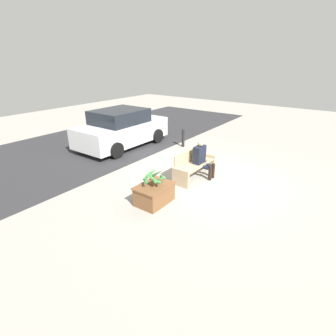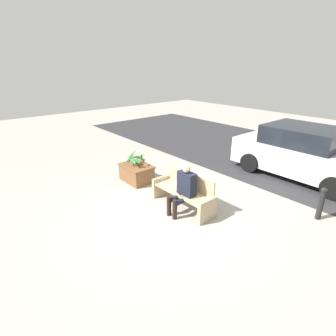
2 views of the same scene
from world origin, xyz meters
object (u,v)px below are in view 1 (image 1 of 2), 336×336
at_px(planter_box, 154,193).
at_px(bench, 193,165).
at_px(parked_car, 122,129).
at_px(bollard_post, 183,137).
at_px(person_seated, 202,158).
at_px(potted_plant, 154,177).

bearing_deg(planter_box, bench, 1.24).
bearing_deg(parked_car, bollard_post, -56.38).
relative_size(person_seated, planter_box, 1.18).
bearing_deg(bench, parked_car, 76.92).
height_order(person_seated, bollard_post, person_seated).
distance_m(bench, person_seated, 0.34).
bearing_deg(bollard_post, planter_box, -155.78).
xyz_separation_m(bench, bollard_post, (2.34, 1.90, 0.02)).
bearing_deg(person_seated, bollard_post, 43.92).
xyz_separation_m(person_seated, bollard_post, (2.17, 2.09, -0.21)).
distance_m(planter_box, bollard_post, 4.73).
xyz_separation_m(bench, person_seated, (0.18, -0.19, 0.23)).
bearing_deg(person_seated, planter_box, 176.13).
height_order(potted_plant, bollard_post, potted_plant).
relative_size(bench, potted_plant, 2.80).
relative_size(bench, planter_box, 1.75).
distance_m(person_seated, potted_plant, 2.16).
distance_m(potted_plant, parked_car, 4.99).
bearing_deg(person_seated, bench, 133.39).
bearing_deg(parked_car, bench, -103.08).
distance_m(planter_box, potted_plant, 0.45).
xyz_separation_m(bench, potted_plant, (-1.97, -0.04, 0.33)).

